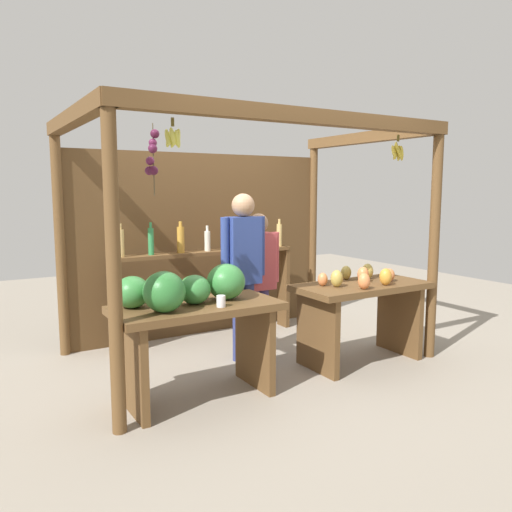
# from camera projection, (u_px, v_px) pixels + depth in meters

# --- Properties ---
(ground_plane) EXTENTS (12.00, 12.00, 0.00)m
(ground_plane) POSITION_uv_depth(u_px,v_px,m) (246.00, 355.00, 5.16)
(ground_plane) COLOR gray
(ground_plane) RESTS_ON ground
(market_stall) EXTENTS (3.28, 2.07, 2.32)m
(market_stall) POSITION_uv_depth(u_px,v_px,m) (224.00, 220.00, 5.37)
(market_stall) COLOR brown
(market_stall) RESTS_ON ground
(fruit_counter_left) EXTENTS (1.33, 0.64, 1.09)m
(fruit_counter_left) POSITION_uv_depth(u_px,v_px,m) (191.00, 311.00, 3.97)
(fruit_counter_left) COLOR brown
(fruit_counter_left) RESTS_ON ground
(fruit_counter_right) EXTENTS (1.33, 0.64, 0.94)m
(fruit_counter_right) POSITION_uv_depth(u_px,v_px,m) (361.00, 302.00, 4.90)
(fruit_counter_right) COLOR brown
(fruit_counter_right) RESTS_ON ground
(bottle_shelf_unit) EXTENTS (2.10, 0.22, 1.34)m
(bottle_shelf_unit) POSITION_uv_depth(u_px,v_px,m) (207.00, 268.00, 5.64)
(bottle_shelf_unit) COLOR brown
(bottle_shelf_unit) RESTS_ON ground
(vendor_man) EXTENTS (0.48, 0.22, 1.64)m
(vendor_man) POSITION_uv_depth(u_px,v_px,m) (243.00, 261.00, 4.91)
(vendor_man) COLOR navy
(vendor_man) RESTS_ON ground
(vendor_woman) EXTENTS (0.48, 0.20, 1.44)m
(vendor_woman) POSITION_uv_depth(u_px,v_px,m) (258.00, 272.00, 5.10)
(vendor_woman) COLOR #4C417D
(vendor_woman) RESTS_ON ground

